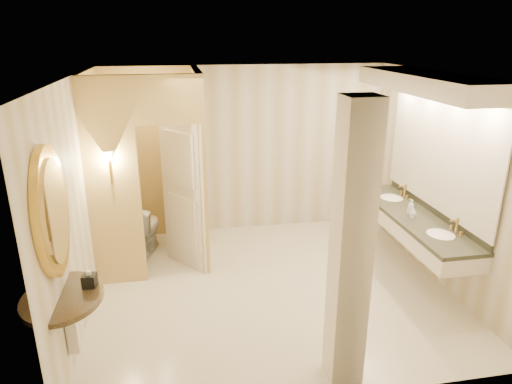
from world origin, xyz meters
TOP-DOWN VIEW (x-y plane):
  - floor at (0.00, 0.00)m, footprint 4.50×4.50m
  - ceiling at (0.00, 0.00)m, footprint 4.50×4.50m
  - wall_back at (0.00, 2.00)m, footprint 4.50×0.02m
  - wall_front at (0.00, -2.00)m, footprint 4.50×0.02m
  - wall_left at (-2.25, 0.00)m, footprint 0.02×4.00m
  - wall_right at (2.25, 0.00)m, footprint 0.02×4.00m
  - toilet_closet at (-1.13, 0.96)m, footprint 1.50×1.55m
  - wall_sconce at (-1.93, 0.43)m, footprint 0.14×0.14m
  - vanity at (1.98, 0.05)m, footprint 0.75×2.61m
  - console_shelf at (-2.21, -1.23)m, footprint 0.91×0.91m
  - pillar at (0.35, -1.71)m, footprint 0.31×0.31m
  - tissue_box at (-2.00, -1.11)m, footprint 0.14×0.14m
  - toilet at (-1.68, 1.33)m, footprint 0.63×0.86m
  - soap_bottle_a at (1.86, -0.07)m, footprint 0.06×0.06m
  - soap_bottle_b at (1.89, -0.03)m, footprint 0.11×0.11m
  - soap_bottle_c at (1.89, 0.04)m, footprint 0.08×0.08m

SIDE VIEW (x-z plane):
  - floor at x=0.00m, z-range 0.00..0.00m
  - toilet at x=-1.68m, z-range 0.00..0.78m
  - soap_bottle_b at x=1.89m, z-range 0.88..0.99m
  - soap_bottle_a at x=1.86m, z-range 0.88..0.99m
  - tissue_box at x=-2.00m, z-range 0.88..1.00m
  - soap_bottle_c at x=1.89m, z-range 0.88..1.08m
  - console_shelf at x=-2.21m, z-range 0.38..2.29m
  - wall_back at x=0.00m, z-range 0.00..2.70m
  - wall_front at x=0.00m, z-range 0.00..2.70m
  - wall_left at x=-2.25m, z-range 0.00..2.70m
  - wall_right at x=2.25m, z-range 0.00..2.70m
  - pillar at x=0.35m, z-range 0.00..2.70m
  - toilet_closet at x=-1.13m, z-range 0.04..2.74m
  - vanity at x=1.98m, z-range 0.58..2.67m
  - wall_sconce at x=-1.93m, z-range 1.52..1.94m
  - ceiling at x=0.00m, z-range 2.70..2.70m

